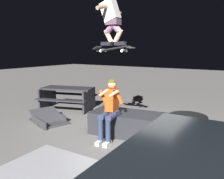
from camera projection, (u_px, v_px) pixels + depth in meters
ground_plane at (135, 136)px, 5.34m from camera, size 40.00×40.00×0.00m
ledge_box_main at (128, 123)px, 5.44m from camera, size 1.85×1.06×0.53m
person_sitting_on_ledge at (110, 106)px, 5.03m from camera, size 0.60×0.78×1.37m
skateboard at (113, 49)px, 5.04m from camera, size 1.02×0.23×0.14m
skater_airborne at (111, 17)px, 4.95m from camera, size 0.62×0.89×1.12m
kicker_ramp at (49, 120)px, 6.34m from camera, size 1.22×1.04×0.43m
picnic_table_back at (68, 95)px, 7.71m from camera, size 2.03×1.80×0.75m
trash_bin at (186, 146)px, 3.60m from camera, size 0.59×0.59×1.00m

